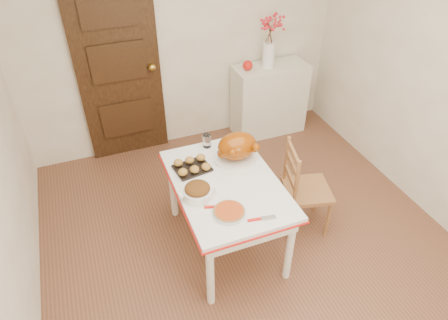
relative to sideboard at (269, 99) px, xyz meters
name	(u,v)px	position (x,y,z in m)	size (l,w,h in m)	color
floor	(257,256)	(-0.96, -1.78, -0.43)	(3.50, 4.00, 0.00)	brown
wall_back	(182,36)	(-0.96, 0.22, 0.82)	(3.50, 0.00, 2.50)	white
door_back	(118,67)	(-1.66, 0.19, 0.60)	(0.85, 0.06, 2.06)	#3A2512
sideboard	(269,99)	(0.00, 0.00, 0.00)	(0.85, 0.38, 0.85)	beige
kitchen_table	(226,214)	(-1.15, -1.53, -0.07)	(0.81, 1.18, 0.71)	white
chair_oak	(308,188)	(-0.41, -1.58, 0.01)	(0.39, 0.39, 0.88)	#9C6441
berry_vase	(269,42)	(-0.05, 0.00, 0.72)	(0.30, 0.30, 0.58)	white
apple	(248,65)	(-0.30, 0.00, 0.48)	(0.11, 0.11, 0.11)	red
turkey_platter	(237,147)	(-0.96, -1.29, 0.40)	(0.39, 0.31, 0.25)	#993902
pumpkin_pie	(229,211)	(-1.26, -1.87, 0.30)	(0.23, 0.23, 0.05)	#AF3F13
stuffing_dish	(198,191)	(-1.41, -1.62, 0.34)	(0.29, 0.22, 0.11)	#553510
rolls_tray	(192,165)	(-1.35, -1.28, 0.32)	(0.28, 0.22, 0.07)	#A97227
pie_server	(262,219)	(-1.07, -2.00, 0.29)	(0.21, 0.06, 0.01)	silver
carving_knife	(222,206)	(-1.28, -1.78, 0.29)	(0.26, 0.06, 0.01)	silver
drinking_glass	(207,141)	(-1.13, -1.02, 0.34)	(0.07, 0.07, 0.12)	white
shaker_pair	(236,139)	(-0.87, -1.06, 0.32)	(0.08, 0.03, 0.08)	white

